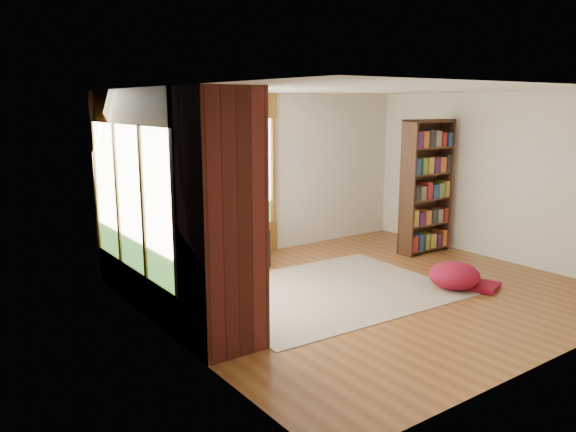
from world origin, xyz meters
TOP-DOWN VIEW (x-y plane):
  - floor at (0.00, 0.00)m, footprint 5.50×5.50m
  - ceiling at (0.00, 0.00)m, footprint 5.50×5.50m
  - wall_back at (0.00, 2.50)m, footprint 5.50×0.04m
  - wall_front at (0.00, -2.50)m, footprint 5.50×0.04m
  - wall_left at (-2.75, 0.00)m, footprint 0.04×5.00m
  - wall_right at (2.75, 0.00)m, footprint 0.04×5.00m
  - windows_back at (-1.20, 2.47)m, footprint 2.82×0.10m
  - windows_left at (-2.72, 1.20)m, footprint 0.10×2.62m
  - roller_blind at (-2.69, 2.03)m, footprint 0.03×0.72m
  - brick_chimney at (-2.40, -0.35)m, footprint 0.70×0.70m
  - sectional_sofa at (-1.95, 1.70)m, footprint 2.20×2.20m
  - area_rug at (-0.46, 0.30)m, footprint 3.22×2.51m
  - bookshelf at (2.14, 0.94)m, footprint 0.94×0.31m
  - pouf at (1.00, -0.58)m, footprint 0.78×0.78m
  - dog_tan at (-1.72, 1.77)m, footprint 1.01×0.98m
  - dog_brindle at (-2.21, 1.22)m, footprint 0.62×0.86m
  - throw_pillows at (-1.92, 1.85)m, footprint 1.98×1.68m

SIDE VIEW (x-z plane):
  - floor at x=0.00m, z-range 0.00..0.00m
  - area_rug at x=-0.46m, z-range 0.00..0.01m
  - pouf at x=1.00m, z-range 0.01..0.37m
  - sectional_sofa at x=-1.95m, z-range -0.10..0.70m
  - dog_brindle at x=-2.21m, z-range 0.54..0.97m
  - dog_tan at x=-1.72m, z-range 0.54..1.04m
  - throw_pillows at x=-1.92m, z-range 0.57..1.02m
  - bookshelf at x=2.14m, z-range 0.00..2.19m
  - wall_back at x=0.00m, z-range 0.00..2.60m
  - wall_front at x=0.00m, z-range 0.00..2.60m
  - wall_left at x=-2.75m, z-range 0.00..2.60m
  - wall_right at x=2.75m, z-range 0.00..2.60m
  - brick_chimney at x=-2.40m, z-range 0.00..2.60m
  - windows_back at x=-1.20m, z-range 0.40..2.30m
  - windows_left at x=-2.72m, z-range 0.40..2.30m
  - roller_blind at x=-2.69m, z-range 1.30..2.20m
  - ceiling at x=0.00m, z-range 2.60..2.60m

